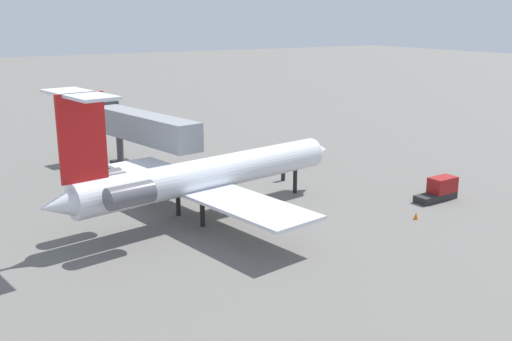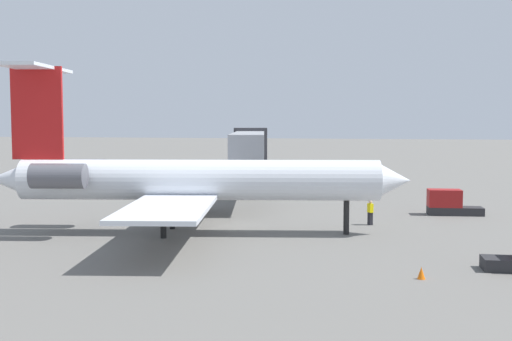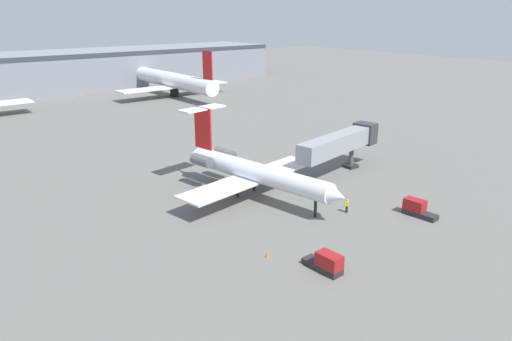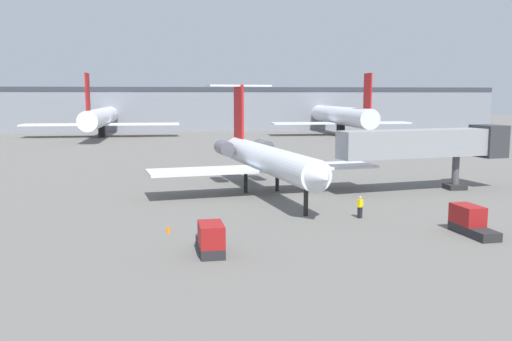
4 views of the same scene
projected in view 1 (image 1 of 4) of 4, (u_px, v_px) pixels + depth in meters
name	position (u px, v px, depth m)	size (l,w,h in m)	color
ground_plane	(201.00, 205.00, 48.56)	(400.00, 400.00, 0.10)	#66635E
regional_jet	(200.00, 174.00, 44.34)	(22.28, 26.32, 10.38)	silver
jet_bridge	(132.00, 125.00, 57.96)	(17.88, 6.06, 6.31)	gray
ground_crew_marshaller	(283.00, 172.00, 55.31)	(0.48, 0.43, 1.69)	black
baggage_tug_lead	(297.00, 153.00, 62.96)	(1.74, 4.11, 1.90)	#262628
baggage_tug_trailing	(439.00, 190.00, 49.56)	(1.58, 4.06, 1.90)	#262628
traffic_cone_near	(416.00, 216.00, 44.87)	(0.36, 0.36, 0.55)	orange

